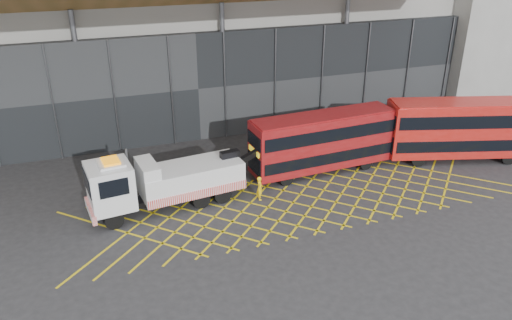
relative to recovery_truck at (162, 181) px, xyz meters
name	(u,v)px	position (x,y,z in m)	size (l,w,h in m)	color
ground_plane	(215,217)	(2.48, -2.05, -1.67)	(120.00, 120.00, 0.00)	#262629
road_markings	(306,200)	(8.08, -2.05, -1.67)	(27.96, 7.16, 0.01)	gold
construction_building	(174,6)	(4.40, 16.34, 7.30)	(55.00, 23.97, 18.00)	gray
recovery_truck	(162,181)	(0.00, 0.00, 0.00)	(10.46, 3.46, 3.62)	black
bus_towed	(323,140)	(10.75, 1.28, 0.52)	(9.84, 2.83, 3.95)	maroon
bus_second	(464,128)	(20.67, -0.22, 0.66)	(10.56, 5.21, 4.20)	#AD140F
worker	(260,188)	(5.56, -0.99, -0.93)	(0.54, 0.36, 1.49)	yellow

